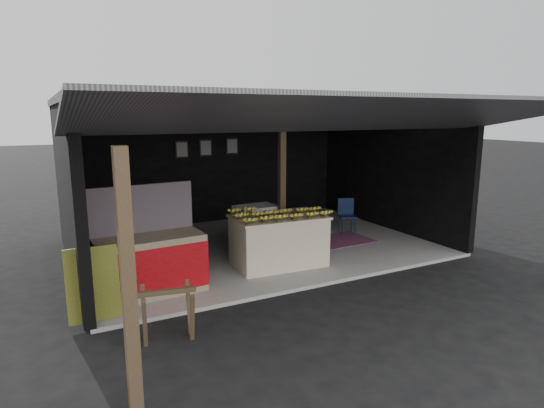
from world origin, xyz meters
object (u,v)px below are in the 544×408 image
plastic_chair (347,213)px  banana_table (279,240)px  neighbor_stall (150,262)px  sawhorse (167,309)px  water_barrel (309,244)px  white_crate (256,228)px

plastic_chair → banana_table: bearing=-131.9°
banana_table → neighbor_stall: bearing=-169.7°
sawhorse → plastic_chair: plastic_chair is taller
water_barrel → plastic_chair: plastic_chair is taller
banana_table → water_barrel: bearing=19.2°
neighbor_stall → plastic_chair: size_ratio=2.07×
plastic_chair → sawhorse: bearing=-127.8°
water_barrel → plastic_chair: 1.99m
white_crate → sawhorse: 3.81m
white_crate → neighbor_stall: size_ratio=0.55×
banana_table → water_barrel: 0.86m
sawhorse → plastic_chair: (4.95, 3.06, 0.10)m
sawhorse → neighbor_stall: bearing=94.9°
white_crate → sawhorse: bearing=-135.5°
white_crate → neighbor_stall: neighbor_stall is taller
white_crate → neighbor_stall: 2.74m
banana_table → sawhorse: (-2.49, -1.78, -0.09)m
neighbor_stall → water_barrel: (3.15, 0.48, -0.26)m
banana_table → white_crate: (0.05, 1.06, -0.01)m
white_crate → sawhorse: size_ratio=1.28×
neighbor_stall → plastic_chair: 5.06m
white_crate → water_barrel: size_ratio=1.96×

